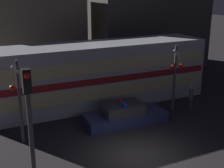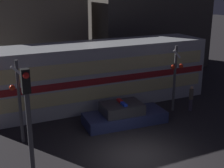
{
  "view_description": "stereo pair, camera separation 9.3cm",
  "coord_description": "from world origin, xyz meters",
  "views": [
    {
      "loc": [
        -6.41,
        -10.78,
        7.35
      ],
      "look_at": [
        1.26,
        5.48,
        1.8
      ],
      "focal_mm": 50.0,
      "sensor_mm": 36.0,
      "label": 1
    },
    {
      "loc": [
        -6.33,
        -10.82,
        7.35
      ],
      "look_at": [
        1.26,
        5.48,
        1.8
      ],
      "focal_mm": 50.0,
      "sensor_mm": 36.0,
      "label": 2
    }
  ],
  "objects": [
    {
      "name": "crossing_signal_near",
      "position": [
        4.83,
        4.05,
        2.31
      ],
      "size": [
        0.87,
        0.37,
        4.1
      ],
      "color": "#4C4C51",
      "rests_on": "ground_plane"
    },
    {
      "name": "traffic_light_corner",
      "position": [
        -4.63,
        0.12,
        2.85
      ],
      "size": [
        0.3,
        0.46,
        4.63
      ],
      "color": "#4C4C51",
      "rests_on": "ground_plane"
    },
    {
      "name": "pedestrian",
      "position": [
        5.78,
        3.59,
        0.83
      ],
      "size": [
        0.27,
        0.27,
        1.61
      ],
      "color": "#3F384C",
      "rests_on": "ground_plane"
    },
    {
      "name": "ground_plane",
      "position": [
        0.0,
        0.0,
        0.0
      ],
      "size": [
        120.0,
        120.0,
        0.0
      ],
      "primitive_type": "plane",
      "color": "#262326"
    },
    {
      "name": "building_left",
      "position": [
        -1.68,
        15.62,
        3.64
      ],
      "size": [
        9.13,
        4.03,
        7.28
      ],
      "color": "#726656",
      "rests_on": "ground_plane"
    },
    {
      "name": "police_car",
      "position": [
        1.16,
        3.66,
        0.49
      ],
      "size": [
        4.74,
        2.1,
        1.33
      ],
      "rotation": [
        0.0,
        0.0,
        -0.06
      ],
      "color": "navy",
      "rests_on": "ground_plane"
    },
    {
      "name": "crossing_signal_far",
      "position": [
        -4.43,
        3.72,
        2.36
      ],
      "size": [
        0.87,
        0.37,
        4.18
      ],
      "color": "#4C4C51",
      "rests_on": "ground_plane"
    },
    {
      "name": "train",
      "position": [
        1.32,
        7.3,
        2.0
      ],
      "size": [
        14.29,
        3.16,
        4.01
      ],
      "color": "#B7BABF",
      "rests_on": "ground_plane"
    },
    {
      "name": "building_center",
      "position": [
        9.37,
        15.11,
        5.0
      ],
      "size": [
        10.69,
        6.04,
        10.0
      ],
      "color": "#47423D",
      "rests_on": "ground_plane"
    }
  ]
}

